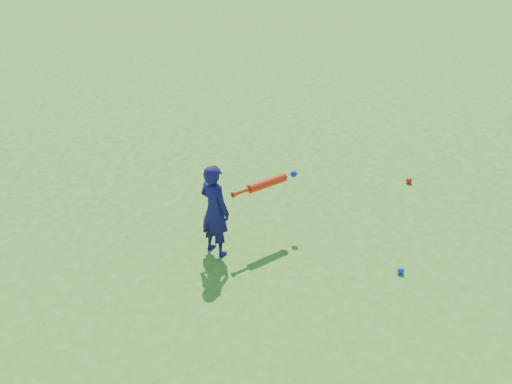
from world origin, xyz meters
The scene contains 5 objects.
ground centered at (0.00, 0.00, 0.00)m, with size 80.00×80.00×0.00m, color #326F1A.
child centered at (0.55, 0.09, 0.48)m, with size 0.35×0.23×0.96m, color #140F4A.
ground_ball_red centered at (3.30, -0.12, 0.04)m, with size 0.08×0.08×0.08m, color red.
ground_ball_blue centered at (1.72, -1.29, 0.03)m, with size 0.07×0.07×0.07m, color #0C2BDB.
bat_swing centered at (1.18, 0.03, 0.61)m, with size 0.81×0.10×0.09m.
Camera 1 is at (-2.08, -3.93, 3.20)m, focal length 40.00 mm.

